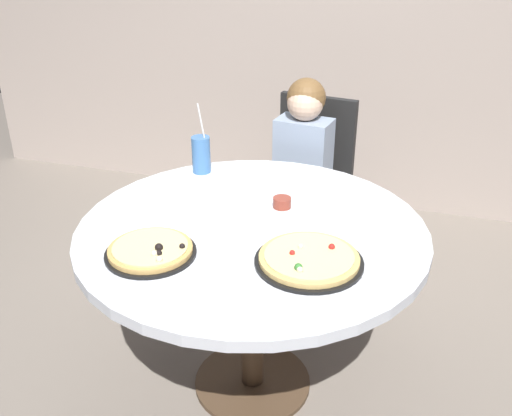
% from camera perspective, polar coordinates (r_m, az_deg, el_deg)
% --- Properties ---
extents(ground_plane, '(8.00, 8.00, 0.00)m').
position_cam_1_polar(ground_plane, '(2.52, -0.35, -16.92)').
color(ground_plane, slate).
extents(dining_table, '(1.27, 1.27, 0.75)m').
position_cam_1_polar(dining_table, '(2.12, -0.40, -4.01)').
color(dining_table, silver).
rests_on(dining_table, ground_plane).
extents(chair_wooden, '(0.45, 0.45, 0.95)m').
position_cam_1_polar(chair_wooden, '(2.99, 5.27, 2.76)').
color(chair_wooden, black).
rests_on(chair_wooden, ground_plane).
extents(diner_child, '(0.30, 0.43, 1.08)m').
position_cam_1_polar(diner_child, '(2.86, 3.98, 0.56)').
color(diner_child, '#3F4766').
rests_on(diner_child, ground_plane).
extents(pizza_veggie, '(0.35, 0.35, 0.05)m').
position_cam_1_polar(pizza_veggie, '(1.86, 5.26, -5.09)').
color(pizza_veggie, black).
rests_on(pizza_veggie, dining_table).
extents(pizza_cheese, '(0.30, 0.30, 0.05)m').
position_cam_1_polar(pizza_cheese, '(1.93, -10.37, -4.18)').
color(pizza_cheese, black).
rests_on(pizza_cheese, dining_table).
extents(soda_cup, '(0.08, 0.08, 0.31)m').
position_cam_1_polar(soda_cup, '(2.50, -5.45, 5.30)').
color(soda_cup, '#3F72B2').
rests_on(soda_cup, dining_table).
extents(sauce_bowl, '(0.07, 0.07, 0.04)m').
position_cam_1_polar(sauce_bowl, '(2.21, 2.59, 0.55)').
color(sauce_bowl, brown).
rests_on(sauce_bowl, dining_table).
extents(plate_small, '(0.18, 0.18, 0.01)m').
position_cam_1_polar(plate_small, '(2.27, -9.38, 0.60)').
color(plate_small, white).
rests_on(plate_small, dining_table).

